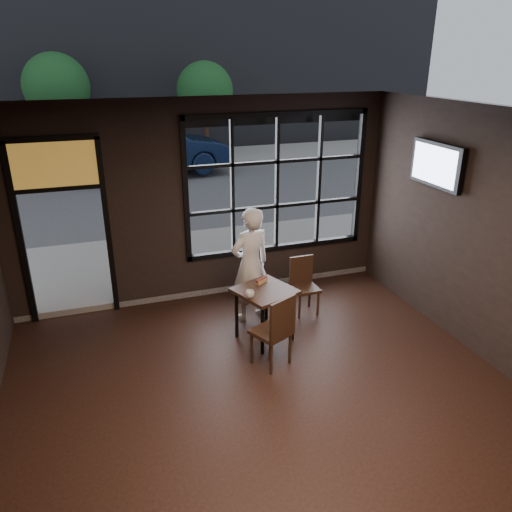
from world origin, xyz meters
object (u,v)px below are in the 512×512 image
object	(u,v)px
cafe_table	(265,314)
man	(250,265)
navy_car	(155,150)
chair_near	(271,329)

from	to	relation	value
cafe_table	man	distance (m)	0.80
cafe_table	navy_car	distance (m)	10.55
chair_near	navy_car	size ratio (longest dim) A/B	0.21
chair_near	man	distance (m)	1.30
cafe_table	man	xyz separation A→B (m)	(0.00, 0.64, 0.49)
man	cafe_table	bearing A→B (deg)	74.86
navy_car	cafe_table	bearing A→B (deg)	174.09
cafe_table	navy_car	world-z (taller)	navy_car
man	navy_car	bearing A→B (deg)	-104.84
cafe_table	chair_near	size ratio (longest dim) A/B	0.77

